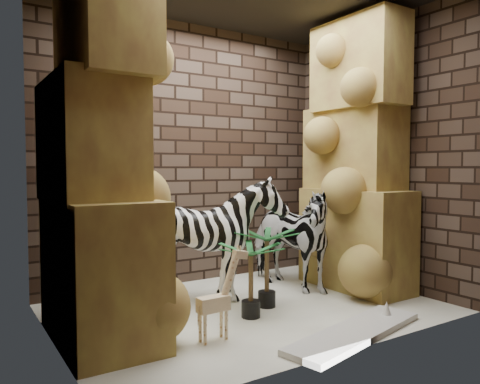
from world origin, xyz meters
TOP-DOWN VIEW (x-y plane):
  - floor at (0.00, 0.00)m, footprint 3.50×3.50m
  - wall_back at (0.00, 1.25)m, footprint 3.50×0.00m
  - wall_front at (0.00, -1.25)m, footprint 3.50×0.00m
  - wall_left at (-1.75, 0.00)m, footprint 0.00×3.00m
  - wall_right at (1.75, 0.00)m, footprint 0.00×3.00m
  - rock_pillar_left at (-1.40, 0.00)m, footprint 0.68×1.30m
  - rock_pillar_right at (1.42, 0.00)m, footprint 0.58×1.25m
  - zebra_right at (0.75, 0.38)m, footprint 0.73×1.18m
  - zebra_left at (-0.18, 0.35)m, footprint 1.10×1.33m
  - giraffe_toy at (-0.69, -0.53)m, footprint 0.38×0.14m
  - palm_front at (0.17, -0.04)m, footprint 0.36×0.36m
  - palm_back at (-0.13, -0.22)m, footprint 0.36×0.36m
  - surfboard at (0.32, -1.05)m, footprint 1.54×0.69m

SIDE VIEW (x-z plane):
  - floor at x=0.00m, z-range 0.00..0.00m
  - surfboard at x=0.32m, z-range 0.00..0.05m
  - palm_back at x=-0.13m, z-range 0.00..0.67m
  - giraffe_toy at x=-0.69m, z-range 0.00..0.74m
  - palm_front at x=0.17m, z-range 0.00..0.76m
  - zebra_left at x=-0.18m, z-range 0.00..1.14m
  - zebra_right at x=0.75m, z-range 0.00..1.32m
  - wall_back at x=0.00m, z-range -0.25..3.25m
  - wall_front at x=0.00m, z-range -0.25..3.25m
  - wall_left at x=-1.75m, z-range 0.00..3.00m
  - wall_right at x=1.75m, z-range 0.00..3.00m
  - rock_pillar_left at x=-1.40m, z-range 0.00..3.00m
  - rock_pillar_right at x=1.42m, z-range 0.00..3.00m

